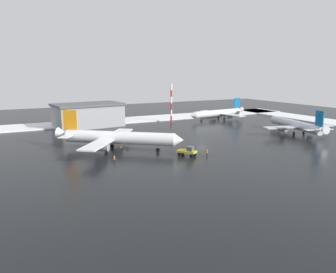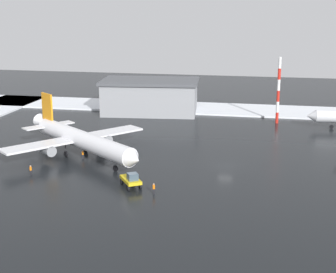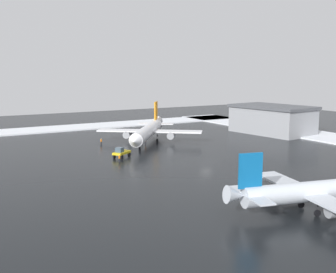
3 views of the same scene
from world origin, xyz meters
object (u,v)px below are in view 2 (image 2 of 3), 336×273
at_px(ground_crew_near_tug, 83,154).
at_px(antenna_mast, 278,91).
at_px(ground_crew_by_nose_gear, 154,188).
at_px(cargo_hangar, 150,96).
at_px(ground_crew_mid_apron, 31,170).
at_px(airplane_foreground_jet, 81,139).
at_px(pushback_tug, 131,179).

distance_m(ground_crew_near_tug, antenna_mast, 51.99).
height_order(ground_crew_by_nose_gear, cargo_hangar, cargo_hangar).
relative_size(ground_crew_mid_apron, ground_crew_near_tug, 1.00).
height_order(ground_crew_mid_apron, cargo_hangar, cargo_hangar).
bearing_deg(ground_crew_by_nose_gear, ground_crew_near_tug, -30.04).
height_order(airplane_foreground_jet, cargo_hangar, airplane_foreground_jet).
relative_size(airplane_foreground_jet, ground_crew_near_tug, 17.08).
relative_size(ground_crew_mid_apron, antenna_mast, 0.11).
relative_size(airplane_foreground_jet, ground_crew_by_nose_gear, 17.08).
distance_m(pushback_tug, ground_crew_near_tug, 18.19).
distance_m(antenna_mast, cargo_hangar, 33.37).
height_order(ground_crew_near_tug, antenna_mast, antenna_mast).
distance_m(ground_crew_by_nose_gear, antenna_mast, 56.31).
bearing_deg(airplane_foreground_jet, cargo_hangar, 124.18).
bearing_deg(antenna_mast, pushback_tug, 66.18).
bearing_deg(pushback_tug, ground_crew_mid_apron, -131.19).
xyz_separation_m(airplane_foreground_jet, ground_crew_mid_apron, (4.53, 11.71, -2.46)).
bearing_deg(ground_crew_mid_apron, pushback_tug, 171.30).
bearing_deg(pushback_tug, antenna_mast, 122.36).
relative_size(airplane_foreground_jet, antenna_mast, 1.85).
xyz_separation_m(ground_crew_by_nose_gear, ground_crew_mid_apron, (22.16, -4.59, 0.00)).
relative_size(pushback_tug, cargo_hangar, 0.19).
height_order(pushback_tug, ground_crew_mid_apron, pushback_tug).
bearing_deg(cargo_hangar, ground_crew_by_nose_gear, 97.82).
bearing_deg(cargo_hangar, airplane_foreground_jet, 79.64).
bearing_deg(ground_crew_by_nose_gear, pushback_tug, -16.95).
xyz_separation_m(pushback_tug, antenna_mast, (-22.33, -50.57, 6.63)).
bearing_deg(ground_crew_mid_apron, airplane_foreground_jet, -112.46).
relative_size(ground_crew_near_tug, antenna_mast, 0.11).
xyz_separation_m(pushback_tug, ground_crew_mid_apron, (18.05, -2.33, -0.31)).
bearing_deg(pushback_tug, cargo_hangar, 156.61).
bearing_deg(airplane_foreground_jet, antenna_mast, 83.99).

